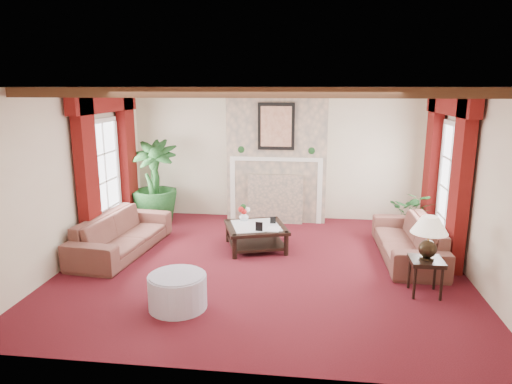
# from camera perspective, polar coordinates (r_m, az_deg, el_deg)

# --- Properties ---
(floor) EXTENTS (6.00, 6.00, 0.00)m
(floor) POSITION_cam_1_polar(r_m,az_deg,el_deg) (7.18, 0.90, -9.13)
(floor) COLOR #3D0B12
(floor) RESTS_ON ground
(ceiling) EXTENTS (6.00, 6.00, 0.00)m
(ceiling) POSITION_cam_1_polar(r_m,az_deg,el_deg) (6.65, 0.98, 12.98)
(ceiling) COLOR white
(ceiling) RESTS_ON floor
(back_wall) EXTENTS (6.00, 0.02, 2.70)m
(back_wall) POSITION_cam_1_polar(r_m,az_deg,el_deg) (9.48, 2.71, 4.79)
(back_wall) COLOR beige
(back_wall) RESTS_ON ground
(left_wall) EXTENTS (0.02, 5.50, 2.70)m
(left_wall) POSITION_cam_1_polar(r_m,az_deg,el_deg) (7.70, -21.89, 1.93)
(left_wall) COLOR beige
(left_wall) RESTS_ON ground
(right_wall) EXTENTS (0.02, 5.50, 2.70)m
(right_wall) POSITION_cam_1_polar(r_m,az_deg,el_deg) (7.13, 25.68, 0.76)
(right_wall) COLOR beige
(right_wall) RESTS_ON ground
(ceiling_beams) EXTENTS (6.00, 3.00, 0.12)m
(ceiling_beams) POSITION_cam_1_polar(r_m,az_deg,el_deg) (6.65, 0.98, 12.46)
(ceiling_beams) COLOR #3D2013
(ceiling_beams) RESTS_ON ceiling
(fireplace) EXTENTS (2.00, 0.52, 2.70)m
(fireplace) POSITION_cam_1_polar(r_m,az_deg,el_deg) (9.19, 2.70, 12.97)
(fireplace) COLOR tan
(fireplace) RESTS_ON ground
(french_door_left) EXTENTS (0.10, 1.10, 2.16)m
(french_door_left) POSITION_cam_1_polar(r_m,az_deg,el_deg) (8.47, -18.91, 8.44)
(french_door_left) COLOR white
(french_door_left) RESTS_ON ground
(french_door_right) EXTENTS (0.10, 1.10, 2.16)m
(french_door_right) POSITION_cam_1_polar(r_m,az_deg,el_deg) (7.96, 23.78, 7.79)
(french_door_right) COLOR white
(french_door_right) RESTS_ON ground
(curtains_left) EXTENTS (0.20, 2.40, 2.55)m
(curtains_left) POSITION_cam_1_polar(r_m,az_deg,el_deg) (8.40, -18.44, 11.31)
(curtains_left) COLOR #4F0C0A
(curtains_left) RESTS_ON ground
(curtains_right) EXTENTS (0.20, 2.40, 2.55)m
(curtains_right) POSITION_cam_1_polar(r_m,az_deg,el_deg) (7.91, 23.29, 10.87)
(curtains_right) COLOR #4F0C0A
(curtains_right) RESTS_ON ground
(sofa_left) EXTENTS (2.31, 1.07, 0.85)m
(sofa_left) POSITION_cam_1_polar(r_m,az_deg,el_deg) (7.92, -16.46, -4.25)
(sofa_left) COLOR #3F1121
(sofa_left) RESTS_ON ground
(sofa_right) EXTENTS (2.13, 0.68, 0.83)m
(sofa_right) POSITION_cam_1_polar(r_m,az_deg,el_deg) (7.74, 18.49, -4.90)
(sofa_right) COLOR #3F1121
(sofa_right) RESTS_ON ground
(potted_palm) EXTENTS (1.11, 1.77, 0.94)m
(potted_palm) POSITION_cam_1_polar(r_m,az_deg,el_deg) (9.43, -12.50, -1.02)
(potted_palm) COLOR black
(potted_palm) RESTS_ON ground
(small_plant) EXTENTS (1.47, 1.49, 0.69)m
(small_plant) POSITION_cam_1_polar(r_m,az_deg,el_deg) (8.81, 19.01, -3.26)
(small_plant) COLOR black
(small_plant) RESTS_ON ground
(coffee_table) EXTENTS (1.23, 1.23, 0.40)m
(coffee_table) POSITION_cam_1_polar(r_m,az_deg,el_deg) (7.83, -0.02, -5.64)
(coffee_table) COLOR black
(coffee_table) RESTS_ON ground
(side_table) EXTENTS (0.45, 0.45, 0.49)m
(side_table) POSITION_cam_1_polar(r_m,az_deg,el_deg) (6.54, 20.38, -9.89)
(side_table) COLOR black
(side_table) RESTS_ON ground
(ottoman) EXTENTS (0.73, 0.73, 0.43)m
(ottoman) POSITION_cam_1_polar(r_m,az_deg,el_deg) (5.90, -9.78, -12.16)
(ottoman) COLOR #AFA5BC
(ottoman) RESTS_ON ground
(table_lamp) EXTENTS (0.47, 0.47, 0.60)m
(table_lamp) POSITION_cam_1_polar(r_m,az_deg,el_deg) (6.36, 20.77, -5.33)
(table_lamp) COLOR black
(table_lamp) RESTS_ON side_table
(flower_vase) EXTENTS (0.28, 0.29, 0.17)m
(flower_vase) POSITION_cam_1_polar(r_m,az_deg,el_deg) (8.04, -1.52, -3.03)
(flower_vase) COLOR silver
(flower_vase) RESTS_ON coffee_table
(book) EXTENTS (0.22, 0.06, 0.29)m
(book) POSITION_cam_1_polar(r_m,az_deg,el_deg) (7.51, 1.37, -3.69)
(book) COLOR black
(book) RESTS_ON coffee_table
(photo_frame_a) EXTENTS (0.12, 0.04, 0.16)m
(photo_frame_a) POSITION_cam_1_polar(r_m,az_deg,el_deg) (7.44, 0.39, -4.37)
(photo_frame_a) COLOR black
(photo_frame_a) RESTS_ON coffee_table
(photo_frame_b) EXTENTS (0.10, 0.03, 0.13)m
(photo_frame_b) POSITION_cam_1_polar(r_m,az_deg,el_deg) (7.86, 2.12, -3.56)
(photo_frame_b) COLOR black
(photo_frame_b) RESTS_ON coffee_table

